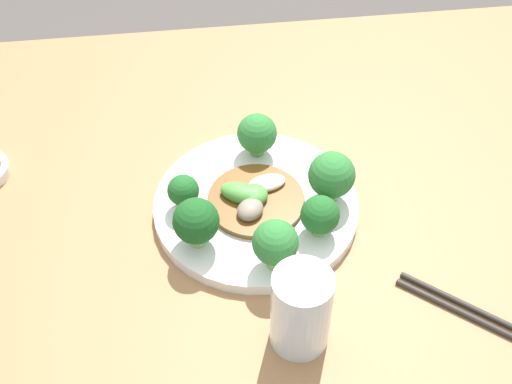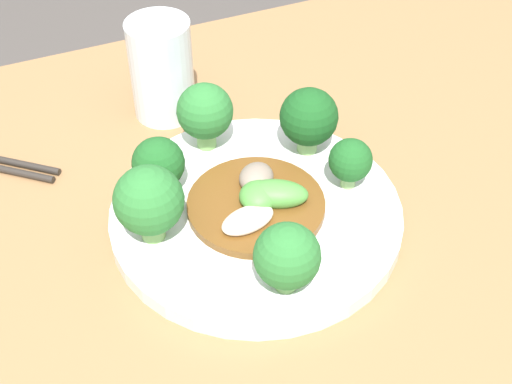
% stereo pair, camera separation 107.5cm
% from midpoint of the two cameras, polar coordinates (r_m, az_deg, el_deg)
% --- Properties ---
extents(plate, '(0.26, 0.26, 0.02)m').
position_cam_midpoint_polar(plate, '(0.58, 13.61, -52.29)').
color(plate, white).
rests_on(plate, table).
extents(broccoli_south, '(0.05, 0.05, 0.07)m').
position_cam_midpoint_polar(broccoli_south, '(0.52, 5.34, -43.88)').
color(broccoli_south, '#7AAD5B').
rests_on(broccoli_south, plate).
extents(broccoli_north, '(0.05, 0.05, 0.06)m').
position_cam_midpoint_polar(broccoli_north, '(0.56, 23.17, -60.78)').
color(broccoli_north, '#70A356').
rests_on(broccoli_north, plate).
extents(broccoli_southeast, '(0.05, 0.05, 0.06)m').
position_cam_midpoint_polar(broccoli_southeast, '(0.53, -0.60, -50.87)').
color(broccoli_southeast, '#7AAD5B').
rests_on(broccoli_southeast, plate).
extents(broccoli_west, '(0.04, 0.04, 0.05)m').
position_cam_midpoint_polar(broccoli_west, '(0.56, 26.23, -47.13)').
color(broccoli_west, '#89B76B').
rests_on(broccoli_west, plate).
extents(broccoli_southwest, '(0.06, 0.06, 0.07)m').
position_cam_midpoint_polar(broccoli_southwest, '(0.54, 19.71, -43.01)').
color(broccoli_southwest, '#89B76B').
rests_on(broccoli_southwest, plate).
extents(broccoli_east, '(0.06, 0.06, 0.07)m').
position_cam_midpoint_polar(broccoli_east, '(0.53, -0.91, -57.29)').
color(broccoli_east, '#7AAD5B').
rests_on(broccoli_east, plate).
extents(stirfry_center, '(0.12, 0.12, 0.03)m').
position_cam_midpoint_polar(stirfry_center, '(0.56, 14.49, -52.28)').
color(stirfry_center, brown).
rests_on(stirfry_center, plate).
extents(drinking_glass, '(0.07, 0.07, 0.11)m').
position_cam_midpoint_polar(drinking_glass, '(0.54, -1.80, -35.71)').
color(drinking_glass, silver).
rests_on(drinking_glass, table).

